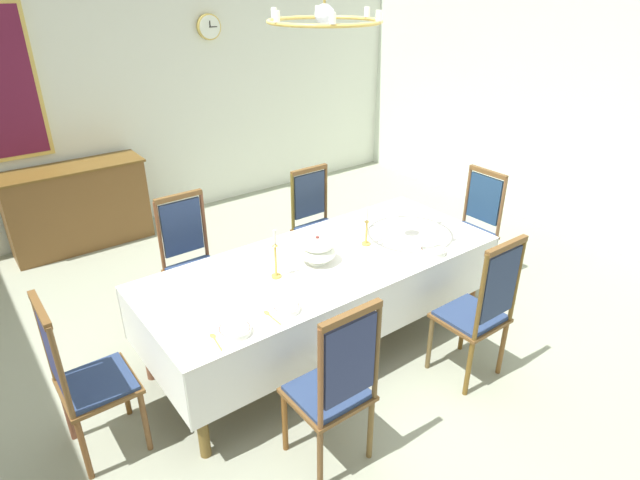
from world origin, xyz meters
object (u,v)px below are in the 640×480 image
object	(u,v)px
candlestick_east	(366,230)
chandelier	(324,19)
dining_table	(324,269)
chair_south_b	(480,309)
chair_head_west	(84,377)
bowl_near_right	(286,308)
spoon_secondary	(269,314)
candlestick_west	(276,259)
chair_head_east	(472,226)
bowl_far_left	(433,251)
chair_south_a	(335,386)
chair_north_b	(317,222)
bowl_near_left	(235,330)
sideboard	(78,207)
spoon_primary	(214,338)
soup_tureen	(317,249)
mounted_clock	(209,27)
chair_north_a	(192,260)

from	to	relation	value
candlestick_east	chandelier	xyz separation A→B (m)	(-0.42, 0.00, 1.54)
dining_table	chandelier	world-z (taller)	chandelier
chair_south_b	chair_head_west	size ratio (longest dim) A/B	1.03
bowl_near_right	spoon_secondary	world-z (taller)	bowl_near_right
dining_table	candlestick_west	xyz separation A→B (m)	(-0.42, 0.00, 0.22)
chair_head_east	bowl_far_left	xyz separation A→B (m)	(-1.03, -0.42, 0.24)
chair_south_a	chair_north_b	bearing A→B (deg)	55.77
chair_head_west	bowl_near_left	xyz separation A→B (m)	(0.80, -0.40, 0.22)
candlestick_west	spoon_secondary	world-z (taller)	candlestick_west
chair_south_a	spoon_secondary	xyz separation A→B (m)	(-0.07, 0.59, 0.19)
chair_head_east	sideboard	world-z (taller)	chair_head_east
bowl_near_right	sideboard	bearing A→B (deg)	97.34
chair_north_b	sideboard	size ratio (longest dim) A/B	0.74
chair_south_a	chair_head_east	xyz separation A→B (m)	(2.40, 0.95, -0.02)
spoon_secondary	chandelier	size ratio (longest dim) A/B	0.25
chair_head_east	candlestick_west	bearing A→B (deg)	90.00
chair_head_west	spoon_primary	size ratio (longest dim) A/B	6.31
candlestick_west	chandelier	world-z (taller)	chandelier
sideboard	candlestick_west	bearing A→B (deg)	101.54
chair_north_b	bowl_near_left	size ratio (longest dim) A/B	5.48
soup_tureen	chandelier	bearing A→B (deg)	0.00
chair_south_b	candlestick_west	bearing A→B (deg)	138.25
candlestick_west	mounted_clock	size ratio (longest dim) A/B	1.28
chair_head_east	mounted_clock	bearing A→B (deg)	16.54
candlestick_west	spoon_secondary	xyz separation A→B (m)	(-0.29, -0.36, -0.14)
chair_south_b	candlestick_east	bearing A→B (deg)	103.59
dining_table	chair_north_a	xyz separation A→B (m)	(-0.64, 0.95, -0.13)
chair_north_b	soup_tureen	xyz separation A→B (m)	(-0.71, -0.95, 0.32)
spoon_primary	chandelier	world-z (taller)	chandelier
chair_south_b	spoon_primary	distance (m)	1.84
chair_head_west	candlestick_east	xyz separation A→B (m)	(2.18, 0.00, 0.33)
dining_table	sideboard	xyz separation A→B (m)	(-1.03, 2.98, -0.25)
dining_table	chair_head_west	bearing A→B (deg)	-180.00
spoon_secondary	bowl_far_left	bearing A→B (deg)	-3.66
chair_head_west	mounted_clock	xyz separation A→B (m)	(2.57, 3.23, 1.57)
dining_table	soup_tureen	distance (m)	0.19
chair_south_a	bowl_far_left	bearing A→B (deg)	21.21
chair_south_a	soup_tureen	xyz separation A→B (m)	(0.59, 0.95, 0.29)
mounted_clock	spoon_primary	bearing A→B (deg)	-117.72
chair_north_a	chair_head_west	size ratio (longest dim) A/B	1.00
bowl_far_left	soup_tureen	bearing A→B (deg)	151.80
bowl_far_left	spoon_secondary	distance (m)	1.44
chair_south_a	chair_south_b	xyz separation A→B (m)	(1.29, 0.00, -0.00)
candlestick_east	spoon_secondary	world-z (taller)	candlestick_east
mounted_clock	bowl_near_right	bearing A→B (deg)	-111.08
spoon_secondary	chair_head_west	bearing A→B (deg)	159.52
dining_table	candlestick_west	world-z (taller)	candlestick_west
chair_north_b	spoon_secondary	distance (m)	1.90
chair_south_b	chair_head_west	world-z (taller)	chair_south_b
chair_north_b	mounted_clock	world-z (taller)	mounted_clock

